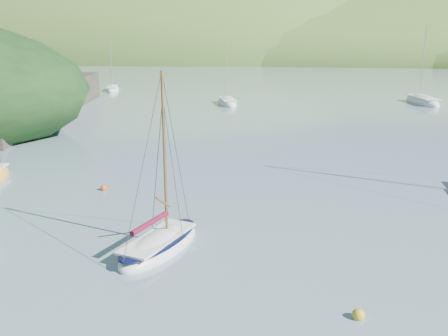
% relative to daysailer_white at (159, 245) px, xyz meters
% --- Properties ---
extents(ground, '(700.00, 700.00, 0.00)m').
position_rel_daysailer_white_xyz_m(ground, '(3.35, -2.65, -0.20)').
color(ground, gray).
rests_on(ground, ground).
extents(shoreline_hills, '(690.00, 135.00, 56.00)m').
position_rel_daysailer_white_xyz_m(shoreline_hills, '(-6.31, 169.78, -0.20)').
color(shoreline_hills, '#446F2A').
rests_on(shoreline_hills, ground).
extents(daysailer_white, '(3.46, 5.79, 8.37)m').
position_rel_daysailer_white_xyz_m(daysailer_white, '(0.00, 0.00, 0.00)').
color(daysailer_white, white).
rests_on(daysailer_white, ground).
extents(distant_sloop_a, '(4.21, 6.68, 9.00)m').
position_rel_daysailer_white_xyz_m(distant_sloop_a, '(-3.98, 44.48, -0.04)').
color(distant_sloop_a, white).
rests_on(distant_sloop_a, ground).
extents(distant_sloop_b, '(4.51, 8.12, 10.97)m').
position_rel_daysailer_white_xyz_m(distant_sloop_b, '(21.32, 49.32, -0.02)').
color(distant_sloop_b, white).
rests_on(distant_sloop_b, ground).
extents(distant_sloop_c, '(3.76, 6.23, 8.39)m').
position_rel_daysailer_white_xyz_m(distant_sloop_c, '(-24.43, 56.37, -0.05)').
color(distant_sloop_c, white).
rests_on(distant_sloop_c, ground).
extents(mooring_buoys, '(22.69, 12.29, 0.45)m').
position_rel_daysailer_white_xyz_m(mooring_buoys, '(7.63, 2.41, -0.08)').
color(mooring_buoys, gold).
rests_on(mooring_buoys, ground).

